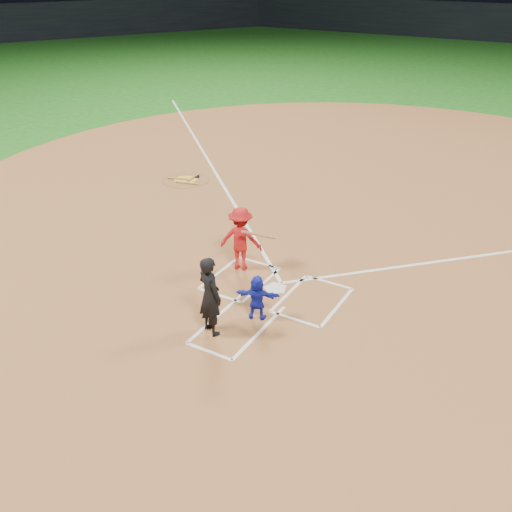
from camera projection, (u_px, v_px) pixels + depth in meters
The scene contains 13 objects.
ground at pixel (275, 289), 13.56m from camera, with size 120.00×120.00×0.00m, color #195916.
home_plate_dirt at pixel (365, 204), 18.14m from camera, with size 28.00×28.00×0.01m, color brown.
home_plate at pixel (275, 288), 13.55m from camera, with size 0.60×0.60×0.02m, color silver.
on_deck_circle at pixel (186, 180), 20.06m from camera, with size 1.70×1.70×0.01m, color brown.
on_deck_logo at pixel (186, 180), 20.05m from camera, with size 0.80×0.80×0.00m, color gold.
on_deck_bat_a at pixel (193, 177), 20.16m from camera, with size 0.06×0.06×0.84m, color #A5743C.
on_deck_bat_b at pixel (179, 179), 20.05m from camera, with size 0.06×0.06×0.84m, color #945E36.
on_deck_bat_c at pixel (187, 183), 19.68m from camera, with size 0.06×0.06×0.84m, color olive.
bat_weight_donut at pixel (197, 177), 20.26m from camera, with size 0.19×0.19×0.05m, color black.
catcher at pixel (257, 298), 12.24m from camera, with size 0.96×0.30×1.03m, color #1621B8.
umpire at pixel (210, 296), 11.63m from camera, with size 0.64×0.42×1.76m, color black.
chalk_markings at pixel (357, 212), 17.59m from camera, with size 28.35×17.32×0.01m.
batter_at_plate at pixel (241, 239), 14.08m from camera, with size 1.56×0.89×1.64m.
Camera 1 is at (5.42, -10.26, 7.08)m, focal length 40.00 mm.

